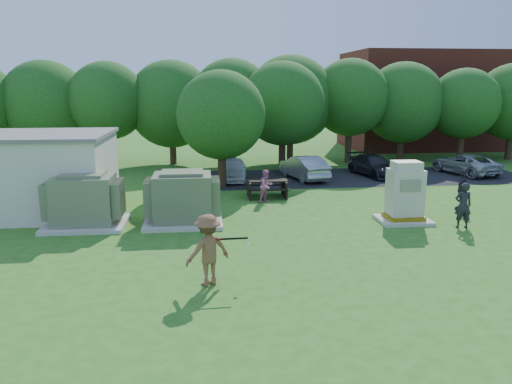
{
  "coord_description": "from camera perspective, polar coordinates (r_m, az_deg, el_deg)",
  "views": [
    {
      "loc": [
        -1.99,
        -14.49,
        5.32
      ],
      "look_at": [
        0.0,
        4.0,
        1.3
      ],
      "focal_mm": 35.0,
      "sensor_mm": 36.0,
      "label": 1
    }
  ],
  "objects": [
    {
      "name": "tree_row",
      "position": [
        33.23,
        0.33,
        10.18
      ],
      "size": [
        41.3,
        13.3,
        7.3
      ],
      "color": "#47301E",
      "rests_on": "ground"
    },
    {
      "name": "car_dark",
      "position": [
        30.45,
        13.33,
        2.96
      ],
      "size": [
        2.61,
        4.47,
        1.22
      ],
      "primitive_type": "imported",
      "rotation": [
        0.0,
        0.0,
        0.23
      ],
      "color": "black",
      "rests_on": "ground"
    },
    {
      "name": "person_walking_right",
      "position": [
        23.26,
        22.48,
        0.25
      ],
      "size": [
        1.02,
        1.05,
        1.76
      ],
      "primitive_type": "imported",
      "rotation": [
        0.0,
        0.0,
        3.96
      ],
      "color": "#27262B",
      "rests_on": "ground"
    },
    {
      "name": "car_silver_b",
      "position": [
        32.72,
        22.77,
        2.98
      ],
      "size": [
        3.11,
        4.81,
        1.23
      ],
      "primitive_type": "imported",
      "rotation": [
        0.0,
        0.0,
        3.4
      ],
      "color": "#ADADB1",
      "rests_on": "ground"
    },
    {
      "name": "car_white",
      "position": [
        28.22,
        -2.66,
        2.62
      ],
      "size": [
        1.87,
        3.85,
        1.26
      ],
      "primitive_type": "imported",
      "rotation": [
        0.0,
        0.0,
        -0.1
      ],
      "color": "white",
      "rests_on": "ground"
    },
    {
      "name": "batter",
      "position": [
        13.5,
        -5.52,
        -6.62
      ],
      "size": [
        1.46,
        1.21,
        1.96
      ],
      "primitive_type": "imported",
      "rotation": [
        0.0,
        0.0,
        3.6
      ],
      "color": "brown",
      "rests_on": "ground"
    },
    {
      "name": "generator_cabinet",
      "position": [
        20.37,
        16.63,
        -0.4
      ],
      "size": [
        1.98,
        1.62,
        2.42
      ],
      "color": "beige",
      "rests_on": "ground"
    },
    {
      "name": "parking_strip",
      "position": [
        29.88,
        11.48,
        1.7
      ],
      "size": [
        20.0,
        6.0,
        0.01
      ],
      "primitive_type": "cube",
      "color": "#232326",
      "rests_on": "ground"
    },
    {
      "name": "ground",
      "position": [
        15.57,
        1.59,
        -7.79
      ],
      "size": [
        120.0,
        120.0,
        0.0
      ],
      "primitive_type": "plane",
      "color": "#2D6619",
      "rests_on": "ground"
    },
    {
      "name": "brick_building",
      "position": [
        46.07,
        19.89,
        9.84
      ],
      "size": [
        15.0,
        8.0,
        8.0
      ],
      "primitive_type": "cube",
      "color": "maroon",
      "rests_on": "ground"
    },
    {
      "name": "transformer_left",
      "position": [
        20.0,
        -19.02,
        -1.04
      ],
      "size": [
        3.0,
        2.4,
        2.07
      ],
      "color": "beige",
      "rests_on": "ground"
    },
    {
      "name": "batting_equipment",
      "position": [
        13.44,
        -2.81,
        -5.49
      ],
      "size": [
        1.03,
        0.35,
        0.34
      ],
      "color": "black",
      "rests_on": "ground"
    },
    {
      "name": "car_silver_a",
      "position": [
        28.68,
        5.49,
        2.82
      ],
      "size": [
        2.37,
        4.33,
        1.35
      ],
      "primitive_type": "imported",
      "rotation": [
        0.0,
        0.0,
        3.38
      ],
      "color": "#A4A3A8",
      "rests_on": "ground"
    },
    {
      "name": "picnic_table",
      "position": [
        23.92,
        1.24,
        0.64
      ],
      "size": [
        1.98,
        1.48,
        0.85
      ],
      "color": "black",
      "rests_on": "ground"
    },
    {
      "name": "transformer_right",
      "position": [
        19.5,
        -8.37,
        -0.82
      ],
      "size": [
        3.0,
        2.4,
        2.07
      ],
      "color": "beige",
      "rests_on": "ground"
    },
    {
      "name": "person_by_generator",
      "position": [
        20.27,
        22.59,
        -1.43
      ],
      "size": [
        0.67,
        0.48,
        1.75
      ],
      "primitive_type": "imported",
      "rotation": [
        0.0,
        0.0,
        3.05
      ],
      "color": "black",
      "rests_on": "ground"
    },
    {
      "name": "person_at_picnic",
      "position": [
        22.91,
        1.19,
        0.69
      ],
      "size": [
        0.93,
        0.9,
        1.5
      ],
      "primitive_type": "imported",
      "rotation": [
        0.0,
        0.0,
        0.68
      ],
      "color": "#CD6C99",
      "rests_on": "ground"
    }
  ]
}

